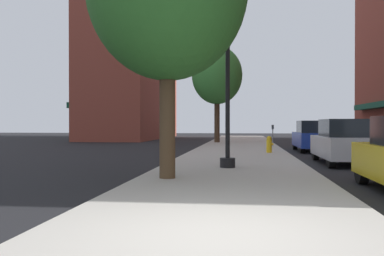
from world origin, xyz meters
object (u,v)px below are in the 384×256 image
at_px(car_silver, 345,142).
at_px(car_blue, 313,137).
at_px(tree_near, 217,76).
at_px(lamppost, 228,69).
at_px(parking_meter_near, 273,133).
at_px(fire_hydrant, 269,144).

height_order(car_silver, car_blue, same).
bearing_deg(car_blue, tree_near, 126.60).
bearing_deg(lamppost, parking_meter_near, 80.45).
bearing_deg(parking_meter_near, lamppost, -99.55).
xyz_separation_m(fire_hydrant, car_blue, (2.51, 2.96, 0.29)).
xyz_separation_m(parking_meter_near, car_blue, (1.95, -3.17, -0.14)).
relative_size(parking_meter_near, tree_near, 0.18).
distance_m(tree_near, car_blue, 10.92).
relative_size(lamppost, tree_near, 0.82).
relative_size(tree_near, car_silver, 1.67).
height_order(fire_hydrant, car_silver, car_silver).
bearing_deg(lamppost, tree_near, 94.79).
relative_size(lamppost, fire_hydrant, 7.47).
relative_size(fire_hydrant, car_silver, 0.18).
bearing_deg(car_silver, lamppost, -147.37).
relative_size(lamppost, parking_meter_near, 4.50).
relative_size(parking_meter_near, car_silver, 0.30).
relative_size(fire_hydrant, tree_near, 0.11).
height_order(lamppost, parking_meter_near, lamppost).
distance_m(tree_near, car_silver, 17.07).
bearing_deg(lamppost, car_blue, 67.55).
distance_m(parking_meter_near, car_silver, 10.60).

